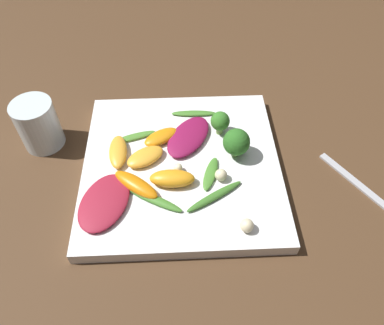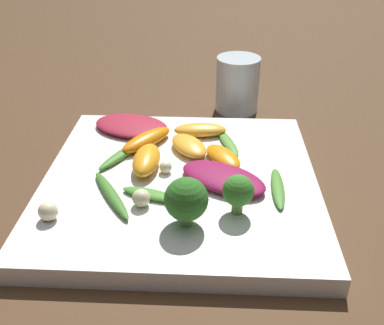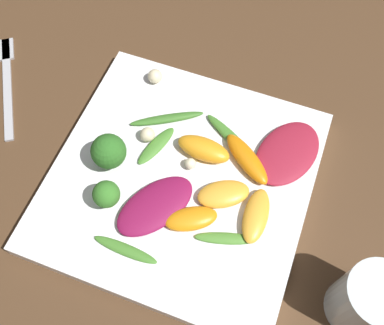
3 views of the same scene
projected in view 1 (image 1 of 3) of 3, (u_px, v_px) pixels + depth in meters
name	position (u px, v px, depth m)	size (l,w,h in m)	color
ground_plane	(184.00, 171.00, 0.59)	(2.40, 2.40, 0.00)	#4C331E
plate	(184.00, 166.00, 0.58)	(0.30, 0.30, 0.02)	white
drinking_glass	(41.00, 125.00, 0.60)	(0.06, 0.06, 0.08)	silver
fork	(381.00, 199.00, 0.55)	(0.11, 0.16, 0.01)	#B2B2B7
radicchio_leaf_0	(191.00, 136.00, 0.60)	(0.10, 0.11, 0.01)	maroon
radicchio_leaf_1	(107.00, 202.00, 0.52)	(0.09, 0.12, 0.01)	maroon
orange_segment_0	(175.00, 178.00, 0.54)	(0.07, 0.03, 0.02)	orange
orange_segment_1	(121.00, 152.00, 0.58)	(0.03, 0.07, 0.01)	#FCAD33
orange_segment_2	(148.00, 157.00, 0.57)	(0.07, 0.06, 0.01)	#FCAD33
orange_segment_3	(164.00, 137.00, 0.60)	(0.07, 0.05, 0.01)	orange
orange_segment_4	(139.00, 184.00, 0.54)	(0.08, 0.07, 0.02)	orange
broccoli_floret_0	(239.00, 142.00, 0.56)	(0.04, 0.04, 0.05)	#7A9E51
broccoli_floret_1	(223.00, 122.00, 0.59)	(0.03, 0.03, 0.04)	#7A9E51
arugula_sprig_0	(137.00, 137.00, 0.60)	(0.07, 0.03, 0.01)	#518E33
arugula_sprig_1	(196.00, 113.00, 0.64)	(0.08, 0.02, 0.01)	#47842D
arugula_sprig_2	(217.00, 196.00, 0.53)	(0.09, 0.06, 0.01)	#3D7528
arugula_sprig_3	(213.00, 174.00, 0.55)	(0.04, 0.07, 0.01)	#47842D
arugula_sprig_4	(157.00, 199.00, 0.52)	(0.08, 0.05, 0.01)	#47842D
macadamia_nut_0	(181.00, 168.00, 0.56)	(0.01, 0.01, 0.01)	beige
macadamia_nut_1	(224.00, 175.00, 0.54)	(0.02, 0.02, 0.02)	beige
macadamia_nut_2	(250.00, 225.00, 0.49)	(0.02, 0.02, 0.02)	beige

